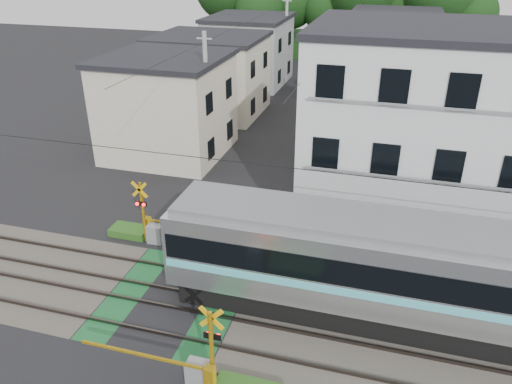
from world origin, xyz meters
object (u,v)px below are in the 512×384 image
(commuter_train, at_px, (443,278))
(crossing_signal_far, at_px, (154,228))
(apartment_block, at_px, (417,128))
(pedestrian, at_px, (309,75))
(crossing_signal_near, at_px, (200,369))

(commuter_train, relative_size, crossing_signal_far, 4.12)
(apartment_block, xyz_separation_m, pedestrian, (-9.54, 24.54, -3.73))
(crossing_signal_near, bearing_deg, commuter_train, 34.47)
(commuter_train, relative_size, pedestrian, 10.57)
(crossing_signal_far, distance_m, apartment_block, 13.14)
(commuter_train, bearing_deg, apartment_block, 97.93)
(commuter_train, xyz_separation_m, apartment_block, (-1.16, 8.29, 2.51))
(apartment_block, bearing_deg, crossing_signal_far, -152.22)
(commuter_train, height_order, crossing_signal_near, commuter_train)
(apartment_block, distance_m, pedestrian, 26.59)
(crossing_signal_near, xyz_separation_m, pedestrian, (-3.63, 37.69, 0.21))
(crossing_signal_far, bearing_deg, commuter_train, -11.33)
(crossing_signal_near, height_order, pedestrian, crossing_signal_near)
(commuter_train, distance_m, pedestrian, 34.55)
(commuter_train, xyz_separation_m, crossing_signal_far, (-12.24, 2.45, -1.43))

